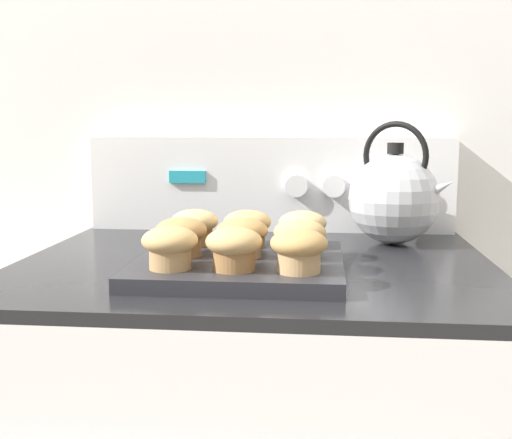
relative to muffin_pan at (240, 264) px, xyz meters
The scene contains 13 objects.
wall_back 0.51m from the muffin_pan, 88.29° to the left, with size 8.00×0.05×2.40m.
control_panel 0.40m from the muffin_pan, 87.65° to the left, with size 0.74×0.07×0.19m.
muffin_pan is the anchor object (origin of this frame).
muffin_r0_c0 0.13m from the muffin_pan, 134.85° to the right, with size 0.08×0.08×0.06m.
muffin_r0_c1 0.10m from the muffin_pan, 88.52° to the right, with size 0.08×0.08×0.06m.
muffin_r0_c2 0.13m from the muffin_pan, 44.82° to the right, with size 0.08×0.08×0.06m.
muffin_r1_c0 0.10m from the muffin_pan, behind, with size 0.08×0.08×0.06m.
muffin_r1_c1 0.04m from the muffin_pan, 47.89° to the left, with size 0.08×0.08×0.06m.
muffin_r1_c2 0.10m from the muffin_pan, ahead, with size 0.08×0.08×0.06m.
muffin_r2_c0 0.13m from the muffin_pan, 133.95° to the left, with size 0.08×0.08×0.06m.
muffin_r2_c1 0.10m from the muffin_pan, 89.86° to the left, with size 0.08×0.08×0.06m.
muffin_r2_c2 0.13m from the muffin_pan, 44.96° to the left, with size 0.08×0.08×0.06m.
tea_kettle 0.37m from the muffin_pan, 45.19° to the left, with size 0.19×0.16×0.22m.
Camera 1 is at (0.11, -0.68, 1.14)m, focal length 45.00 mm.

